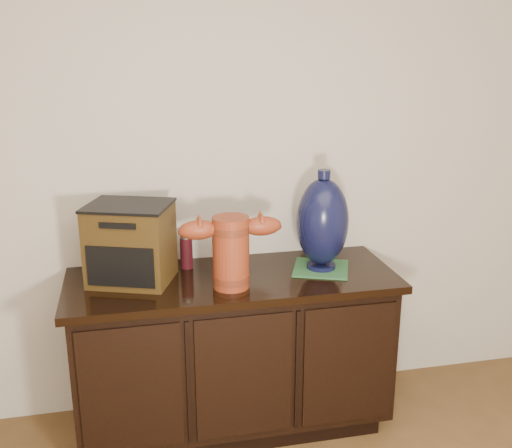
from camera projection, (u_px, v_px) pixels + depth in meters
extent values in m
plane|color=beige|center=(221.00, 145.00, 2.75)|extent=(4.50, 0.00, 4.50)
cube|color=black|center=(234.00, 415.00, 2.87)|extent=(1.29, 0.45, 0.08)
cube|color=black|center=(233.00, 348.00, 2.76)|extent=(1.40, 0.50, 0.64)
cube|color=black|center=(232.00, 280.00, 2.66)|extent=(1.46, 0.56, 0.03)
cube|color=black|center=(131.00, 390.00, 2.43)|extent=(0.41, 0.01, 0.56)
cube|color=black|center=(244.00, 377.00, 2.52)|extent=(0.41, 0.01, 0.56)
cube|color=black|center=(349.00, 365.00, 2.62)|extent=(0.41, 0.01, 0.56)
cylinder|color=#92371A|center=(231.00, 253.00, 2.50)|extent=(0.16, 0.16, 0.31)
cylinder|color=#3B130B|center=(231.00, 278.00, 2.53)|extent=(0.16, 0.16, 0.03)
cylinder|color=#3B130B|center=(231.00, 229.00, 2.47)|extent=(0.16, 0.16, 0.03)
ellipsoid|color=#92371A|center=(198.00, 230.00, 2.44)|extent=(0.16, 0.08, 0.08)
ellipsoid|color=#92371A|center=(262.00, 226.00, 2.50)|extent=(0.16, 0.08, 0.08)
cube|color=#3C290F|center=(131.00, 244.00, 2.56)|extent=(0.41, 0.37, 0.33)
cube|color=black|center=(120.00, 267.00, 2.45)|extent=(0.27, 0.11, 0.17)
cube|color=black|center=(128.00, 205.00, 2.51)|extent=(0.42, 0.38, 0.01)
cube|color=#2B5F33|center=(321.00, 268.00, 2.74)|extent=(0.32, 0.32, 0.01)
cylinder|color=black|center=(321.00, 266.00, 2.74)|extent=(0.13, 0.13, 0.02)
ellipsoid|color=black|center=(322.00, 222.00, 2.68)|extent=(0.30, 0.30, 0.40)
cylinder|color=black|center=(324.00, 174.00, 2.62)|extent=(0.06, 0.06, 0.04)
cylinder|color=#530E17|center=(186.00, 253.00, 2.74)|extent=(0.06, 0.06, 0.14)
cylinder|color=silver|center=(186.00, 235.00, 2.72)|extent=(0.05, 0.05, 0.02)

